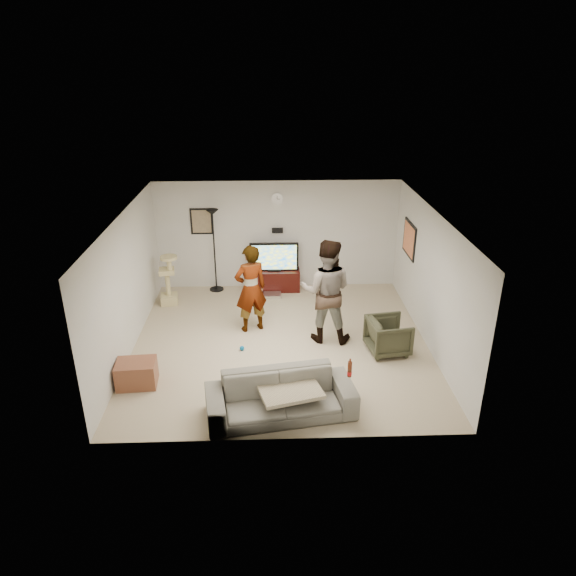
{
  "coord_description": "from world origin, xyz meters",
  "views": [
    {
      "loc": [
        -0.18,
        -8.72,
        4.97
      ],
      "look_at": [
        0.15,
        0.2,
        1.05
      ],
      "focal_mm": 32.79,
      "sensor_mm": 36.0,
      "label": 1
    }
  ],
  "objects_px": {
    "cat_tree": "(167,280)",
    "person_right": "(326,291)",
    "person_left": "(251,289)",
    "tv_stand": "(274,280)",
    "sofa": "(281,396)",
    "armchair": "(388,336)",
    "side_table": "(137,373)",
    "tv": "(274,257)",
    "floor_lamp": "(214,251)",
    "beer_bottle": "(350,369)"
  },
  "relations": [
    {
      "from": "tv",
      "to": "person_right",
      "type": "xyz_separation_m",
      "value": [
        0.94,
        -2.37,
        0.19
      ]
    },
    {
      "from": "person_left",
      "to": "sofa",
      "type": "bearing_deg",
      "value": 78.43
    },
    {
      "from": "person_right",
      "to": "tv",
      "type": "bearing_deg",
      "value": -58.3
    },
    {
      "from": "cat_tree",
      "to": "person_left",
      "type": "distance_m",
      "value": 2.27
    },
    {
      "from": "tv",
      "to": "person_left",
      "type": "xyz_separation_m",
      "value": [
        -0.47,
        -1.94,
        0.07
      ]
    },
    {
      "from": "sofa",
      "to": "beer_bottle",
      "type": "bearing_deg",
      "value": -9.27
    },
    {
      "from": "tv_stand",
      "to": "person_right",
      "type": "xyz_separation_m",
      "value": [
        0.94,
        -2.37,
        0.76
      ]
    },
    {
      "from": "sofa",
      "to": "armchair",
      "type": "bearing_deg",
      "value": 32.24
    },
    {
      "from": "tv",
      "to": "beer_bottle",
      "type": "bearing_deg",
      "value": -77.33
    },
    {
      "from": "floor_lamp",
      "to": "beer_bottle",
      "type": "bearing_deg",
      "value": -63.06
    },
    {
      "from": "tv_stand",
      "to": "sofa",
      "type": "distance_m",
      "value": 4.68
    },
    {
      "from": "tv",
      "to": "armchair",
      "type": "xyz_separation_m",
      "value": [
        2.04,
        -2.91,
        -0.48
      ]
    },
    {
      "from": "cat_tree",
      "to": "side_table",
      "type": "relative_size",
      "value": 1.76
    },
    {
      "from": "tv_stand",
      "to": "side_table",
      "type": "relative_size",
      "value": 1.82
    },
    {
      "from": "side_table",
      "to": "armchair",
      "type": "bearing_deg",
      "value": 11.68
    },
    {
      "from": "tv_stand",
      "to": "tv",
      "type": "xyz_separation_m",
      "value": [
        0.0,
        0.0,
        0.57
      ]
    },
    {
      "from": "cat_tree",
      "to": "tv",
      "type": "bearing_deg",
      "value": 15.91
    },
    {
      "from": "tv_stand",
      "to": "beer_bottle",
      "type": "height_order",
      "value": "beer_bottle"
    },
    {
      "from": "floor_lamp",
      "to": "sofa",
      "type": "distance_m",
      "value": 4.96
    },
    {
      "from": "floor_lamp",
      "to": "side_table",
      "type": "relative_size",
      "value": 3.0
    },
    {
      "from": "tv_stand",
      "to": "cat_tree",
      "type": "distance_m",
      "value": 2.43
    },
    {
      "from": "person_right",
      "to": "sofa",
      "type": "bearing_deg",
      "value": 78.7
    },
    {
      "from": "armchair",
      "to": "side_table",
      "type": "distance_m",
      "value": 4.45
    },
    {
      "from": "tv",
      "to": "person_left",
      "type": "relative_size",
      "value": 0.63
    },
    {
      "from": "cat_tree",
      "to": "side_table",
      "type": "distance_m",
      "value": 3.16
    },
    {
      "from": "beer_bottle",
      "to": "sofa",
      "type": "bearing_deg",
      "value": 180.0
    },
    {
      "from": "floor_lamp",
      "to": "tv",
      "type": "bearing_deg",
      "value": -1.91
    },
    {
      "from": "floor_lamp",
      "to": "cat_tree",
      "type": "height_order",
      "value": "floor_lamp"
    },
    {
      "from": "person_left",
      "to": "tv",
      "type": "bearing_deg",
      "value": -125.83
    },
    {
      "from": "tv",
      "to": "side_table",
      "type": "distance_m",
      "value": 4.49
    },
    {
      "from": "person_left",
      "to": "sofa",
      "type": "relative_size",
      "value": 0.8
    },
    {
      "from": "sofa",
      "to": "floor_lamp",
      "type": "bearing_deg",
      "value": 97.03
    },
    {
      "from": "beer_bottle",
      "to": "armchair",
      "type": "bearing_deg",
      "value": 60.95
    },
    {
      "from": "tv",
      "to": "armchair",
      "type": "distance_m",
      "value": 3.58
    },
    {
      "from": "person_left",
      "to": "side_table",
      "type": "xyz_separation_m",
      "value": [
        -1.84,
        -1.87,
        -0.67
      ]
    },
    {
      "from": "person_left",
      "to": "tv_stand",
      "type": "bearing_deg",
      "value": -125.83
    },
    {
      "from": "tv_stand",
      "to": "person_right",
      "type": "distance_m",
      "value": 2.66
    },
    {
      "from": "sofa",
      "to": "person_left",
      "type": "bearing_deg",
      "value": 91.22
    },
    {
      "from": "tv_stand",
      "to": "side_table",
      "type": "bearing_deg",
      "value": -121.32
    },
    {
      "from": "floor_lamp",
      "to": "armchair",
      "type": "xyz_separation_m",
      "value": [
        3.39,
        -2.95,
        -0.63
      ]
    },
    {
      "from": "tv_stand",
      "to": "side_table",
      "type": "height_order",
      "value": "tv_stand"
    },
    {
      "from": "cat_tree",
      "to": "armchair",
      "type": "xyz_separation_m",
      "value": [
        4.36,
        -2.24,
        -0.23
      ]
    },
    {
      "from": "sofa",
      "to": "beer_bottle",
      "type": "relative_size",
      "value": 8.86
    },
    {
      "from": "person_left",
      "to": "cat_tree",
      "type": "bearing_deg",
      "value": -56.72
    },
    {
      "from": "side_table",
      "to": "sofa",
      "type": "bearing_deg",
      "value": -20.41
    },
    {
      "from": "cat_tree",
      "to": "person_right",
      "type": "distance_m",
      "value": 3.71
    },
    {
      "from": "beer_bottle",
      "to": "armchair",
      "type": "height_order",
      "value": "beer_bottle"
    },
    {
      "from": "floor_lamp",
      "to": "armchair",
      "type": "bearing_deg",
      "value": -41.06
    },
    {
      "from": "cat_tree",
      "to": "sofa",
      "type": "xyz_separation_m",
      "value": [
        2.35,
        -4.02,
        -0.24
      ]
    },
    {
      "from": "tv",
      "to": "sofa",
      "type": "bearing_deg",
      "value": -89.59
    }
  ]
}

